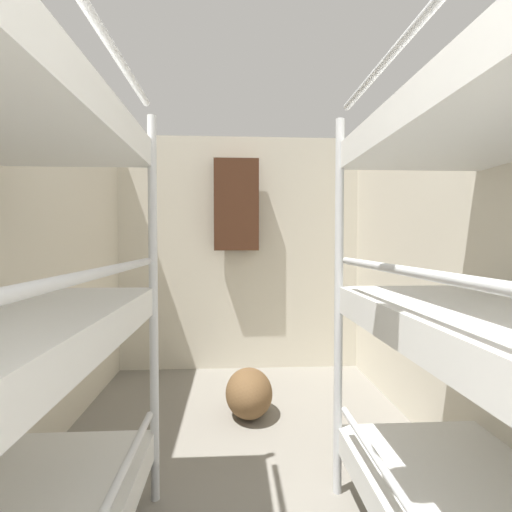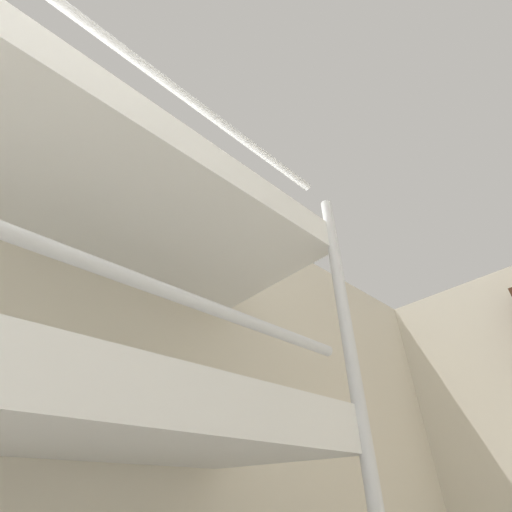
# 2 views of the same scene
# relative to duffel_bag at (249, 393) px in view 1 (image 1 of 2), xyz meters

# --- Properties ---
(wall_right) EXTENTS (0.06, 4.61, 2.37)m
(wall_right) POSITION_rel_duffel_bag_xyz_m (1.20, -1.11, 1.01)
(wall_right) COLOR beige
(wall_right) RESTS_ON ground_plane
(wall_back) EXTENTS (2.56, 0.06, 2.37)m
(wall_back) POSITION_rel_duffel_bag_xyz_m (-0.05, 1.16, 1.01)
(wall_back) COLOR beige
(wall_back) RESTS_ON ground_plane
(duffel_bag) EXTENTS (0.35, 0.50, 0.35)m
(duffel_bag) POSITION_rel_duffel_bag_xyz_m (0.00, 0.00, 0.00)
(duffel_bag) COLOR brown
(duffel_bag) RESTS_ON ground_plane
(hanging_coat) EXTENTS (0.44, 0.12, 0.90)m
(hanging_coat) POSITION_rel_duffel_bag_xyz_m (-0.08, 1.01, 1.50)
(hanging_coat) COLOR #472819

